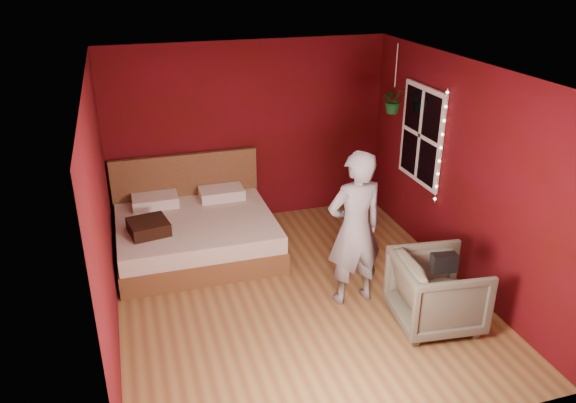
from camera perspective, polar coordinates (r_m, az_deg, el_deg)
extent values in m
plane|color=olive|center=(6.62, 0.88, -9.53)|extent=(4.50, 4.50, 0.00)
cube|color=#5B0916|center=(8.06, -4.00, 6.92)|extent=(4.00, 0.02, 2.60)
cube|color=#5B0916|center=(4.17, 10.66, -10.90)|extent=(4.00, 0.02, 2.60)
cube|color=#5B0916|center=(5.77, -18.43, -1.47)|extent=(0.02, 4.50, 2.60)
cube|color=#5B0916|center=(6.85, 17.20, 2.75)|extent=(0.02, 4.50, 2.60)
cube|color=white|center=(5.62, 1.05, 13.24)|extent=(4.00, 4.50, 0.02)
cube|color=white|center=(7.48, 13.40, 6.58)|extent=(0.04, 0.97, 1.27)
cube|color=black|center=(7.48, 13.30, 6.57)|extent=(0.02, 0.85, 1.15)
cube|color=white|center=(7.47, 13.27, 6.57)|extent=(0.03, 0.05, 1.15)
cube|color=white|center=(7.47, 13.27, 6.57)|extent=(0.03, 0.85, 0.05)
cylinder|color=silver|center=(7.04, 15.27, 5.29)|extent=(0.01, 0.01, 1.45)
sphere|color=#FFF2CC|center=(7.28, 14.70, 0.26)|extent=(0.04, 0.04, 0.04)
sphere|color=#FFF2CC|center=(7.21, 14.84, 1.48)|extent=(0.04, 0.04, 0.04)
sphere|color=#FFF2CC|center=(7.15, 14.98, 2.73)|extent=(0.04, 0.04, 0.04)
sphere|color=#FFF2CC|center=(7.10, 15.13, 4.00)|extent=(0.04, 0.04, 0.04)
sphere|color=#FFF2CC|center=(7.04, 15.27, 5.29)|extent=(0.04, 0.04, 0.04)
sphere|color=#FFF2CC|center=(6.99, 15.42, 6.59)|extent=(0.04, 0.04, 0.04)
sphere|color=#FFF2CC|center=(6.95, 15.58, 7.92)|extent=(0.04, 0.04, 0.04)
sphere|color=#FFF2CC|center=(6.90, 15.73, 9.26)|extent=(0.04, 0.04, 0.04)
sphere|color=#FFF2CC|center=(6.87, 15.89, 10.62)|extent=(0.04, 0.04, 0.04)
cube|color=brown|center=(7.51, -9.21, -4.27)|extent=(2.03, 1.72, 0.28)
cube|color=beige|center=(7.39, -9.33, -2.54)|extent=(1.99, 1.69, 0.22)
cube|color=brown|center=(8.07, -10.26, 1.00)|extent=(2.03, 0.08, 1.11)
cube|color=silver|center=(7.81, -13.34, 0.07)|extent=(0.61, 0.38, 0.14)
cube|color=silver|center=(7.90, -6.76, 0.86)|extent=(0.61, 0.38, 0.14)
imported|color=gray|center=(6.16, 6.80, -2.80)|extent=(0.69, 0.48, 1.80)
imported|color=#686752|center=(6.17, 14.89, -8.82)|extent=(0.96, 0.94, 0.79)
cube|color=black|center=(5.72, 15.56, -5.99)|extent=(0.27, 0.16, 0.18)
cube|color=black|center=(7.07, -13.98, -2.52)|extent=(0.53, 0.53, 0.16)
cylinder|color=silver|center=(7.56, 10.95, 13.40)|extent=(0.01, 0.01, 0.56)
imported|color=#185721|center=(7.66, 10.68, 10.07)|extent=(0.37, 0.34, 0.35)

